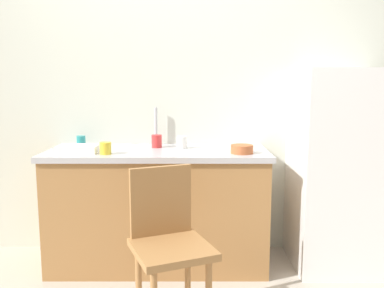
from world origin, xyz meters
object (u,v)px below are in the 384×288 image
Objects in this scene: terracotta_bowl at (242,149)px; cup_teal at (81,141)px; chair at (169,240)px; cup_white at (182,142)px; refrigerator at (338,170)px; dish_tray at (78,149)px; cup_red at (157,141)px; cup_yellow at (106,148)px.

cup_teal is at bearing 164.38° from terracotta_bowl.
cup_white is at bearing 64.00° from chair.
refrigerator is 1.88m from dish_tray.
cup_red is at bearing 169.12° from cup_white.
cup_white is at bearing -10.88° from cup_red.
cup_teal is at bearing 174.19° from refrigerator.
dish_tray is at bearing -165.92° from cup_white.
terracotta_bowl is 0.67m from cup_red.
cup_yellow is (-0.52, -0.25, -0.00)m from cup_white.
cup_yellow is at bearing -19.06° from dish_tray.
dish_tray is 0.30m from cup_teal.
cup_yellow is at bearing -177.97° from terracotta_bowl.
terracotta_bowl is at bearing -169.08° from refrigerator.
dish_tray is 3.09× the size of cup_white.
chair is at bearing -146.98° from refrigerator.
terracotta_bowl is at bearing -15.62° from cup_teal.
cup_white is at bearing 152.35° from terracotta_bowl.
chair is (-1.20, -0.78, -0.23)m from refrigerator.
cup_white is 0.58m from cup_yellow.
refrigerator reaches higher than dish_tray.
dish_tray is at bearing 112.26° from chair.
cup_white is 1.16× the size of cup_teal.
cup_white reaches higher than dish_tray.
cup_white is 0.94× the size of cup_red.
chair is 0.96m from cup_white.
cup_yellow is at bearing 104.92° from chair.
dish_tray is 1.15m from terracotta_bowl.
cup_red reaches higher than chair.
cup_yellow reaches higher than terracotta_bowl.
cup_teal is at bearing 104.38° from chair.
cup_yellow is (0.27, -0.37, 0.00)m from cup_teal.
dish_tray is 3.38× the size of cup_yellow.
cup_red is at bearing 22.31° from dish_tray.
refrigerator is at bearing 10.92° from terracotta_bowl.
cup_white is at bearing 14.08° from dish_tray.
cup_red is (-0.14, 0.90, 0.42)m from chair.
dish_tray is at bearing -78.84° from cup_teal.
refrigerator is at bearing 10.76° from chair.
terracotta_bowl is at bearing 31.15° from chair.
cup_yellow is at bearing -174.05° from refrigerator.
cup_teal is (-0.59, 0.08, -0.01)m from cup_red.
cup_white is 0.20m from cup_red.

